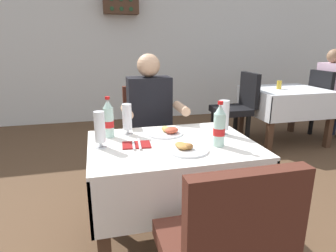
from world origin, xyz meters
name	(u,v)px	position (x,y,z in m)	size (l,w,h in m)	color
back_wall	(114,41)	(0.00, 3.67, 1.37)	(11.00, 0.12, 2.74)	silver
main_dining_table	(172,170)	(0.08, 0.12, 0.56)	(1.02, 0.76, 0.74)	white
chair_far_diner_seat	(150,135)	(0.08, 0.90, 0.55)	(0.44, 0.50, 0.97)	#4C2319
chair_near_camera_side	(222,251)	(0.08, -0.65, 0.55)	(0.44, 0.50, 0.97)	#4C2319
seated_diner_far	(151,121)	(0.07, 0.79, 0.71)	(0.50, 0.46, 1.26)	#282D42
plate_near_camera	(186,148)	(0.12, -0.03, 0.76)	(0.24, 0.24, 0.05)	white
plate_far_diner	(166,132)	(0.09, 0.30, 0.76)	(0.26, 0.26, 0.05)	white
beer_glass_left	(100,129)	(-0.36, 0.14, 0.86)	(0.07, 0.07, 0.22)	white
beer_glass_middle	(127,119)	(-0.17, 0.36, 0.85)	(0.07, 0.07, 0.21)	white
beer_glass_right	(224,117)	(0.45, 0.20, 0.86)	(0.07, 0.07, 0.24)	white
cola_bottle_primary	(109,120)	(-0.30, 0.33, 0.86)	(0.07, 0.07, 0.27)	silver
cola_bottle_secondary	(219,127)	(0.34, 0.00, 0.86)	(0.07, 0.07, 0.27)	silver
napkin_cutlery_set	(136,145)	(-0.15, 0.13, 0.75)	(0.18, 0.19, 0.01)	maroon
background_dining_table	(285,102)	(2.13, 1.85, 0.56)	(1.00, 0.86, 0.74)	white
background_chair_left	(237,105)	(1.42, 1.85, 0.55)	(0.50, 0.44, 0.97)	black
background_chair_right	(328,100)	(2.84, 1.85, 0.55)	(0.50, 0.44, 0.97)	black
background_patron	(333,89)	(2.89, 1.85, 0.71)	(0.46, 0.50, 1.26)	#282D42
background_table_tumbler	(279,85)	(2.02, 1.85, 0.80)	(0.06, 0.06, 0.11)	gold
wall_bottle_rack	(121,0)	(0.12, 3.50, 1.99)	(0.56, 0.21, 0.42)	#472D1E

